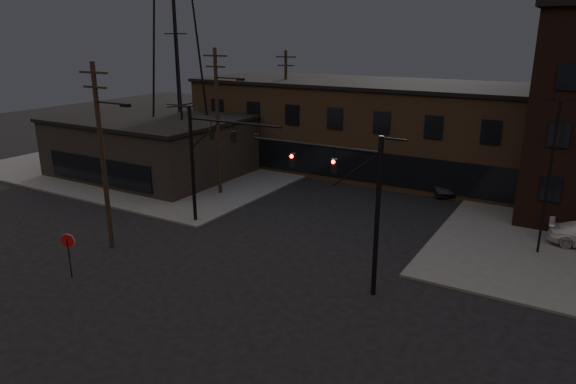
{
  "coord_description": "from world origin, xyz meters",
  "views": [
    {
      "loc": [
        14.6,
        -17.43,
        12.36
      ],
      "look_at": [
        -0.22,
        7.47,
        3.5
      ],
      "focal_mm": 32.0,
      "sensor_mm": 36.0,
      "label": 1
    }
  ],
  "objects_px": {
    "stop_sign": "(68,245)",
    "traffic_signal_near": "(356,196)",
    "traffic_signal_far": "(207,153)",
    "car_crossing": "(441,184)"
  },
  "relations": [
    {
      "from": "traffic_signal_far",
      "to": "stop_sign",
      "type": "relative_size",
      "value": 3.23
    },
    {
      "from": "stop_sign",
      "to": "car_crossing",
      "type": "distance_m",
      "value": 28.69
    },
    {
      "from": "traffic_signal_near",
      "to": "stop_sign",
      "type": "height_order",
      "value": "traffic_signal_near"
    },
    {
      "from": "stop_sign",
      "to": "traffic_signal_near",
      "type": "bearing_deg",
      "value": 25.9
    },
    {
      "from": "car_crossing",
      "to": "stop_sign",
      "type": "bearing_deg",
      "value": -140.62
    },
    {
      "from": "stop_sign",
      "to": "car_crossing",
      "type": "height_order",
      "value": "stop_sign"
    },
    {
      "from": "traffic_signal_near",
      "to": "stop_sign",
      "type": "bearing_deg",
      "value": -154.1
    },
    {
      "from": "traffic_signal_far",
      "to": "car_crossing",
      "type": "height_order",
      "value": "traffic_signal_far"
    },
    {
      "from": "traffic_signal_near",
      "to": "traffic_signal_far",
      "type": "height_order",
      "value": "same"
    },
    {
      "from": "traffic_signal_near",
      "to": "traffic_signal_far",
      "type": "xyz_separation_m",
      "value": [
        -12.07,
        3.5,
        0.08
      ]
    }
  ]
}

